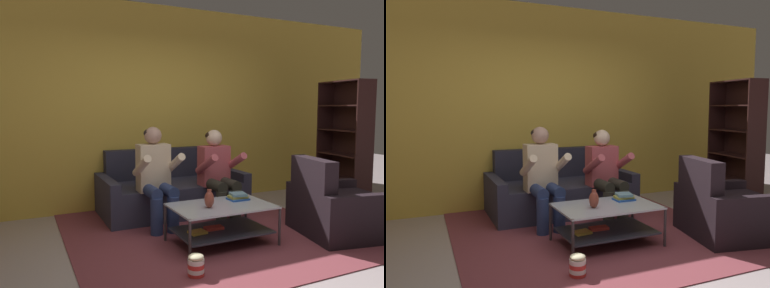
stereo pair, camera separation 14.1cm
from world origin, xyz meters
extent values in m
plane|color=#AA9A9C|center=(0.00, 0.00, 0.00)|extent=(16.80, 16.80, 0.00)
cube|color=gold|center=(0.00, 2.46, 1.45)|extent=(8.40, 0.12, 2.90)
cube|color=#303042|center=(0.12, 1.90, 0.21)|extent=(1.66, 0.98, 0.42)
cube|color=#292838|center=(0.12, 2.30, 0.63)|extent=(1.66, 0.18, 0.42)
cube|color=#303042|center=(-0.77, 1.90, 0.27)|extent=(0.13, 0.98, 0.54)
cube|color=#303042|center=(1.02, 1.90, 0.27)|extent=(0.13, 0.98, 0.54)
cylinder|color=navy|center=(-0.39, 1.10, 0.21)|extent=(0.14, 0.14, 0.42)
cylinder|color=navy|center=(-0.19, 1.10, 0.21)|extent=(0.14, 0.14, 0.42)
cylinder|color=navy|center=(-0.39, 1.28, 0.47)|extent=(0.14, 0.42, 0.14)
cylinder|color=navy|center=(-0.19, 1.28, 0.47)|extent=(0.14, 0.42, 0.14)
cube|color=beige|center=(-0.29, 1.49, 0.71)|extent=(0.38, 0.22, 0.57)
cylinder|color=beige|center=(-0.50, 1.31, 0.77)|extent=(0.09, 0.49, 0.31)
cylinder|color=beige|center=(-0.09, 1.31, 0.77)|extent=(0.09, 0.49, 0.31)
sphere|color=tan|center=(-0.29, 1.49, 1.10)|extent=(0.21, 0.21, 0.21)
ellipsoid|color=black|center=(-0.29, 1.51, 1.12)|extent=(0.21, 0.21, 0.13)
cylinder|color=#2D2C23|center=(0.44, 1.10, 0.21)|extent=(0.14, 0.14, 0.42)
cylinder|color=#2D2C23|center=(0.64, 1.10, 0.21)|extent=(0.14, 0.14, 0.42)
cylinder|color=#2D2C23|center=(0.44, 1.28, 0.47)|extent=(0.14, 0.42, 0.14)
cylinder|color=#2D2C23|center=(0.64, 1.28, 0.47)|extent=(0.14, 0.42, 0.14)
cube|color=#BC4E55|center=(0.54, 1.49, 0.68)|extent=(0.38, 0.22, 0.51)
cylinder|color=#BC4E55|center=(0.34, 1.31, 0.73)|extent=(0.09, 0.49, 0.31)
cylinder|color=#BC4E55|center=(0.74, 1.31, 0.73)|extent=(0.09, 0.49, 0.31)
sphere|color=beige|center=(0.54, 1.49, 1.04)|extent=(0.21, 0.21, 0.21)
ellipsoid|color=black|center=(0.54, 1.51, 1.07)|extent=(0.21, 0.21, 0.13)
cube|color=#B1B7C6|center=(0.13, 0.56, 0.41)|extent=(1.05, 0.66, 0.02)
cube|color=#333543|center=(0.13, 0.56, 0.15)|extent=(0.97, 0.61, 0.02)
cylinder|color=#362F32|center=(-0.38, 0.25, 0.21)|extent=(0.03, 0.03, 0.42)
cylinder|color=#362F32|center=(0.64, 0.25, 0.21)|extent=(0.03, 0.03, 0.42)
cylinder|color=#362F32|center=(-0.38, 0.88, 0.21)|extent=(0.03, 0.03, 0.42)
cylinder|color=#362F32|center=(0.64, 0.88, 0.21)|extent=(0.03, 0.03, 0.42)
cube|color=gold|center=(-0.15, 0.55, 0.17)|extent=(0.18, 0.15, 0.02)
cube|color=red|center=(0.06, 0.60, 0.17)|extent=(0.20, 0.11, 0.03)
cube|color=brown|center=(0.13, 1.13, 0.01)|extent=(3.00, 3.33, 0.01)
cube|color=#7A5757|center=(0.13, 1.13, 0.01)|extent=(1.65, 1.83, 0.00)
ellipsoid|color=brown|center=(-0.03, 0.52, 0.50)|extent=(0.10, 0.10, 0.17)
cylinder|color=brown|center=(-0.03, 0.52, 0.59)|extent=(0.04, 0.04, 0.04)
cube|color=blue|center=(0.41, 0.68, 0.43)|extent=(0.22, 0.17, 0.02)
cube|color=gold|center=(0.41, 0.69, 0.45)|extent=(0.21, 0.14, 0.03)
cube|color=#6993A9|center=(0.42, 0.69, 0.48)|extent=(0.20, 0.20, 0.03)
cube|color=black|center=(2.73, 1.75, 0.92)|extent=(0.31, 0.06, 1.83)
cube|color=black|center=(2.62, 0.90, 0.92)|extent=(0.31, 0.06, 1.83)
cube|color=black|center=(2.82, 1.31, 0.92)|extent=(0.13, 0.87, 1.83)
cube|color=black|center=(2.67, 1.33, 0.01)|extent=(0.42, 0.87, 0.02)
cube|color=black|center=(2.67, 1.33, 0.37)|extent=(0.42, 0.87, 0.02)
cube|color=black|center=(2.67, 1.33, 0.73)|extent=(0.42, 0.87, 0.02)
cube|color=black|center=(2.67, 1.33, 1.10)|extent=(0.42, 0.87, 0.02)
cube|color=black|center=(2.67, 1.33, 1.46)|extent=(0.42, 0.87, 0.02)
cube|color=black|center=(2.67, 1.33, 1.82)|extent=(0.42, 0.87, 0.02)
cube|color=purple|center=(2.72, 1.71, 0.13)|extent=(0.28, 0.08, 0.22)
cube|color=gold|center=(2.69, 1.67, 0.15)|extent=(0.23, 0.06, 0.26)
cube|color=#2B954F|center=(2.69, 1.62, 0.16)|extent=(0.23, 0.07, 0.28)
cube|color=#6991AA|center=(2.70, 1.56, 0.15)|extent=(0.28, 0.08, 0.25)
cube|color=silver|center=(2.69, 1.50, 0.17)|extent=(0.26, 0.07, 0.30)
cube|color=teal|center=(2.66, 1.45, 0.13)|extent=(0.22, 0.08, 0.22)
cube|color=#338F46|center=(2.68, 1.39, 0.17)|extent=(0.28, 0.06, 0.30)
cube|color=purple|center=(2.67, 1.34, 0.15)|extent=(0.26, 0.08, 0.26)
cube|color=#2654AA|center=(2.66, 1.29, 0.13)|extent=(0.26, 0.07, 0.22)
cube|color=purple|center=(2.65, 1.24, 0.11)|extent=(0.26, 0.08, 0.19)
cube|color=#3051AF|center=(2.64, 1.20, 0.15)|extent=(0.26, 0.07, 0.27)
cube|color=gold|center=(2.66, 1.15, 0.17)|extent=(0.29, 0.06, 0.30)
cube|color=black|center=(1.51, 0.25, 0.22)|extent=(1.02, 0.84, 0.45)
cube|color=black|center=(1.14, 0.32, 0.66)|extent=(0.29, 0.69, 0.44)
cube|color=black|center=(1.44, -0.14, 0.27)|extent=(0.91, 0.28, 0.55)
cube|color=black|center=(1.59, 0.63, 0.27)|extent=(0.91, 0.28, 0.55)
cylinder|color=red|center=(-0.44, -0.02, 0.02)|extent=(0.14, 0.14, 0.04)
cylinder|color=white|center=(-0.44, -0.02, 0.06)|extent=(0.14, 0.14, 0.04)
cylinder|color=red|center=(-0.44, -0.02, 0.10)|extent=(0.14, 0.14, 0.04)
cylinder|color=white|center=(-0.44, -0.02, 0.14)|extent=(0.14, 0.14, 0.04)
ellipsoid|color=beige|center=(-0.44, -0.02, 0.17)|extent=(0.14, 0.14, 0.05)
camera|label=1|loc=(-1.77, -2.77, 1.42)|focal=35.00mm
camera|label=2|loc=(-1.65, -2.83, 1.42)|focal=35.00mm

